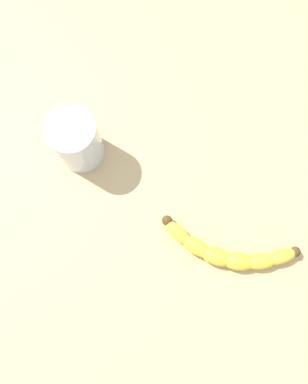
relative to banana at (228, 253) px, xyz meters
The scene contains 3 objects.
wooden_tabletop 9.62cm from the banana, 96.38° to the left, with size 120.00×120.00×3.00cm, color tan.
banana is the anchor object (origin of this frame).
smoothie_glass 31.92cm from the banana, 121.79° to the left, with size 8.19×8.19×11.29cm.
Camera 1 is at (-12.36, -8.53, 70.79)cm, focal length 36.33 mm.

